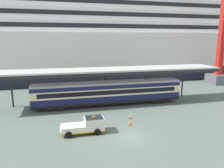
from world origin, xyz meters
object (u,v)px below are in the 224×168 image
Objects in this scene: service_truck at (86,125)px; traffic_cone_near at (130,122)px; traffic_cone_mid at (130,116)px; train_carriage at (109,92)px; cruise_ship at (45,27)px.

service_truck is 6.75× the size of traffic_cone_near.
traffic_cone_near is 1.26× the size of traffic_cone_mid.
train_carriage is 9.45m from traffic_cone_near.
cruise_ship is 34.38× the size of service_truck.
train_carriage is 7.27m from traffic_cone_mid.
traffic_cone_near is 2.58m from traffic_cone_mid.
service_truck is at bearing -116.72° from train_carriage.
train_carriage is 32.52× the size of traffic_cone_near.
traffic_cone_near is at bearing 9.66° from service_truck.
cruise_ship is 34.42m from train_carriage.
traffic_cone_mid is at bearing -76.94° from train_carriage.
service_truck is at bearing -153.07° from traffic_cone_mid.
cruise_ship is at bearing 110.36° from train_carriage.
train_carriage is 41.12× the size of traffic_cone_mid.
cruise_ship is 43.52m from traffic_cone_near.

